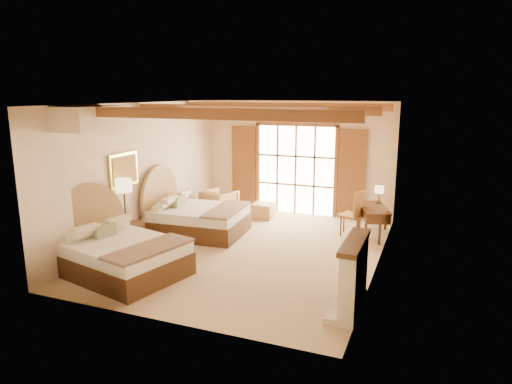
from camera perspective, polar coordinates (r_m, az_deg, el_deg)
The scene contains 19 objects.
floor at distance 10.24m, azimuth -0.76°, elevation -7.20°, with size 7.00×7.00×0.00m, color tan.
wall_back at distance 13.08m, azimuth 5.08°, elevation 4.28°, with size 5.50×5.50×0.00m, color beige.
wall_left at distance 11.15m, azimuth -13.98°, elevation 2.55°, with size 7.00×7.00×0.00m, color beige.
wall_right at distance 9.15m, azimuth 15.35°, elevation 0.40°, with size 7.00×7.00×0.00m, color beige.
ceiling at distance 9.65m, azimuth -0.81°, elevation 11.01°, with size 7.00×7.00×0.00m, color #AA622E.
ceiling_beams at distance 9.66m, azimuth -0.81°, elevation 10.30°, with size 5.39×4.60×0.18m, color brown, non-canonical shape.
french_doors at distance 13.08m, azimuth 4.98°, elevation 2.72°, with size 3.95×0.08×2.60m.
fireplace at distance 7.59m, azimuth 11.94°, elevation -10.52°, with size 0.46×1.40×1.16m.
painting at distance 10.50m, azimuth -16.18°, elevation 2.68°, with size 0.06×0.95×0.75m.
canopy_valance at distance 9.22m, azimuth -19.89°, elevation 8.67°, with size 0.70×1.40×0.45m, color beige.
bed_near at distance 9.21m, azimuth -17.07°, elevation -7.15°, with size 2.56×2.13×1.45m.
bed_far at distance 11.39m, azimuth -7.94°, elevation -2.96°, with size 2.32×1.82×1.46m.
nightstand at distance 10.48m, azimuth -15.63°, elevation -5.40°, with size 0.52×0.52×0.63m, color #4C2E16.
floor_lamp at distance 10.21m, azimuth -16.18°, elevation 0.26°, with size 0.34×0.34×1.61m.
armchair at distance 12.80m, azimuth -4.61°, elevation -1.44°, with size 0.82×0.85×0.77m, color tan.
ottoman at distance 12.72m, azimuth 0.90°, elevation -2.33°, with size 0.56×0.56×0.40m, color tan.
desk at distance 11.45m, azimuth 14.41°, elevation -3.44°, with size 0.96×1.45×0.72m.
desk_chair at distance 11.39m, azimuth 11.88°, elevation -3.60°, with size 0.65×0.63×1.12m.
desk_lamp at distance 11.69m, azimuth 15.16°, elevation 0.21°, with size 0.22×0.22×0.44m.
Camera 1 is at (3.68, -8.92, 3.42)m, focal length 32.00 mm.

